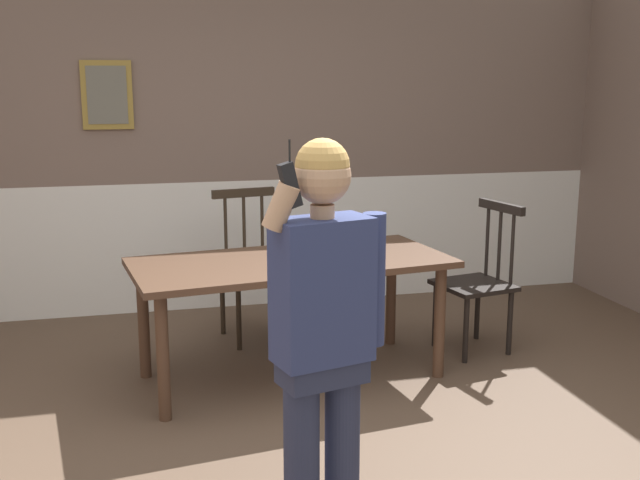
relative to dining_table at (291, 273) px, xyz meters
The scene contains 6 objects.
ground_plane 1.35m from the dining_table, 93.44° to the right, with size 6.77×6.77×0.00m, color brown.
room_back_partition 1.78m from the dining_table, 92.54° to the left, with size 6.16×0.17×2.68m.
dining_table is the anchor object (origin of this frame).
chair_near_window 1.35m from the dining_table, ahead, with size 0.53×0.53×1.01m.
chair_by_doorway 0.84m from the dining_table, 97.90° to the left, with size 0.54×0.54×1.05m.
person_figure 1.78m from the dining_table, 97.56° to the right, with size 0.51×0.28×1.62m.
Camera 1 is at (-0.83, -3.26, 1.83)m, focal length 43.16 mm.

